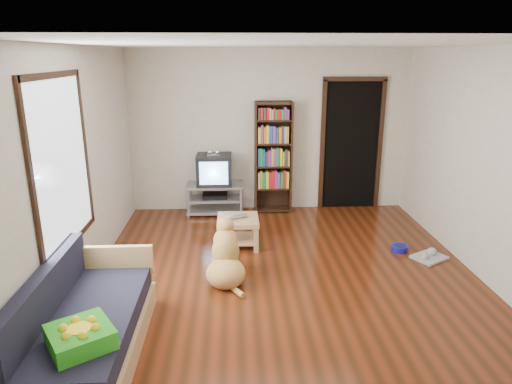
{
  "coord_description": "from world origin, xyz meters",
  "views": [
    {
      "loc": [
        -0.6,
        -4.84,
        2.5
      ],
      "look_at": [
        -0.33,
        0.45,
        0.9
      ],
      "focal_mm": 32.0,
      "sensor_mm": 36.0,
      "label": 1
    }
  ],
  "objects_px": {
    "tv_stand": "(215,198)",
    "dog_bowl": "(399,248)",
    "bookshelf": "(273,152)",
    "grey_rag": "(429,257)",
    "green_cushion": "(80,337)",
    "sofa": "(86,328)",
    "dog": "(226,258)",
    "laptop": "(238,218)",
    "coffee_table": "(238,226)",
    "crt_tv": "(214,169)"
  },
  "relations": [
    {
      "from": "tv_stand",
      "to": "dog_bowl",
      "type": "bearing_deg",
      "value": -33.21
    },
    {
      "from": "bookshelf",
      "to": "grey_rag",
      "type": "bearing_deg",
      "value": -47.01
    },
    {
      "from": "green_cushion",
      "to": "tv_stand",
      "type": "relative_size",
      "value": 0.48
    },
    {
      "from": "green_cushion",
      "to": "sofa",
      "type": "distance_m",
      "value": 0.54
    },
    {
      "from": "sofa",
      "to": "dog",
      "type": "bearing_deg",
      "value": 48.47
    },
    {
      "from": "laptop",
      "to": "grey_rag",
      "type": "xyz_separation_m",
      "value": [
        2.44,
        -0.51,
        -0.4
      ]
    },
    {
      "from": "green_cushion",
      "to": "dog_bowl",
      "type": "distance_m",
      "value": 4.18
    },
    {
      "from": "grey_rag",
      "to": "tv_stand",
      "type": "distance_m",
      "value": 3.37
    },
    {
      "from": "bookshelf",
      "to": "sofa",
      "type": "distance_m",
      "value": 4.26
    },
    {
      "from": "sofa",
      "to": "dog",
      "type": "height_order",
      "value": "sofa"
    },
    {
      "from": "green_cushion",
      "to": "sofa",
      "type": "xyz_separation_m",
      "value": [
        -0.12,
        0.47,
        -0.23
      ]
    },
    {
      "from": "green_cushion",
      "to": "laptop",
      "type": "height_order",
      "value": "green_cushion"
    },
    {
      "from": "coffee_table",
      "to": "bookshelf",
      "type": "bearing_deg",
      "value": 67.45
    },
    {
      "from": "laptop",
      "to": "dog",
      "type": "xyz_separation_m",
      "value": [
        -0.15,
        -0.93,
        -0.15
      ]
    },
    {
      "from": "green_cushion",
      "to": "dog_bowl",
      "type": "xyz_separation_m",
      "value": [
        3.34,
        2.47,
        -0.45
      ]
    },
    {
      "from": "grey_rag",
      "to": "dog",
      "type": "distance_m",
      "value": 2.63
    },
    {
      "from": "grey_rag",
      "to": "coffee_table",
      "type": "bearing_deg",
      "value": 167.58
    },
    {
      "from": "grey_rag",
      "to": "dog",
      "type": "bearing_deg",
      "value": -170.71
    },
    {
      "from": "green_cushion",
      "to": "dog_bowl",
      "type": "height_order",
      "value": "green_cushion"
    },
    {
      "from": "green_cushion",
      "to": "sofa",
      "type": "relative_size",
      "value": 0.24
    },
    {
      "from": "green_cushion",
      "to": "coffee_table",
      "type": "relative_size",
      "value": 0.78
    },
    {
      "from": "grey_rag",
      "to": "dog_bowl",
      "type": "bearing_deg",
      "value": 140.19
    },
    {
      "from": "tv_stand",
      "to": "dog",
      "type": "relative_size",
      "value": 1.04
    },
    {
      "from": "tv_stand",
      "to": "coffee_table",
      "type": "xyz_separation_m",
      "value": [
        0.35,
        -1.34,
        0.01
      ]
    },
    {
      "from": "sofa",
      "to": "coffee_table",
      "type": "relative_size",
      "value": 3.27
    },
    {
      "from": "tv_stand",
      "to": "dog",
      "type": "bearing_deg",
      "value": -84.99
    },
    {
      "from": "green_cushion",
      "to": "laptop",
      "type": "relative_size",
      "value": 1.39
    },
    {
      "from": "bookshelf",
      "to": "coffee_table",
      "type": "distance_m",
      "value": 1.71
    },
    {
      "from": "crt_tv",
      "to": "bookshelf",
      "type": "relative_size",
      "value": 0.32
    },
    {
      "from": "green_cushion",
      "to": "tv_stand",
      "type": "height_order",
      "value": "green_cushion"
    },
    {
      "from": "crt_tv",
      "to": "coffee_table",
      "type": "bearing_deg",
      "value": -75.48
    },
    {
      "from": "green_cushion",
      "to": "grey_rag",
      "type": "relative_size",
      "value": 1.08
    },
    {
      "from": "tv_stand",
      "to": "sofa",
      "type": "xyz_separation_m",
      "value": [
        -0.97,
        -3.63,
        -0.01
      ]
    },
    {
      "from": "tv_stand",
      "to": "bookshelf",
      "type": "xyz_separation_m",
      "value": [
        0.95,
        0.09,
        0.73
      ]
    },
    {
      "from": "tv_stand",
      "to": "sofa",
      "type": "bearing_deg",
      "value": -105.02
    },
    {
      "from": "sofa",
      "to": "bookshelf",
      "type": "bearing_deg",
      "value": 62.68
    },
    {
      "from": "green_cushion",
      "to": "crt_tv",
      "type": "height_order",
      "value": "crt_tv"
    },
    {
      "from": "sofa",
      "to": "coffee_table",
      "type": "height_order",
      "value": "sofa"
    },
    {
      "from": "dog_bowl",
      "to": "grey_rag",
      "type": "relative_size",
      "value": 0.55
    },
    {
      "from": "laptop",
      "to": "dog",
      "type": "bearing_deg",
      "value": -122.97
    },
    {
      "from": "crt_tv",
      "to": "dog",
      "type": "xyz_separation_m",
      "value": [
        0.2,
        -2.33,
        -0.48
      ]
    },
    {
      "from": "laptop",
      "to": "dog_bowl",
      "type": "height_order",
      "value": "laptop"
    },
    {
      "from": "green_cushion",
      "to": "laptop",
      "type": "distance_m",
      "value": 2.98
    },
    {
      "from": "dog_bowl",
      "to": "tv_stand",
      "type": "distance_m",
      "value": 2.98
    },
    {
      "from": "dog_bowl",
      "to": "dog",
      "type": "xyz_separation_m",
      "value": [
        -2.29,
        -0.67,
        0.22
      ]
    },
    {
      "from": "crt_tv",
      "to": "coffee_table",
      "type": "distance_m",
      "value": 1.48
    },
    {
      "from": "dog",
      "to": "dog_bowl",
      "type": "bearing_deg",
      "value": 16.4
    },
    {
      "from": "crt_tv",
      "to": "green_cushion",
      "type": "bearing_deg",
      "value": -101.65
    },
    {
      "from": "tv_stand",
      "to": "crt_tv",
      "type": "distance_m",
      "value": 0.47
    },
    {
      "from": "laptop",
      "to": "crt_tv",
      "type": "height_order",
      "value": "crt_tv"
    }
  ]
}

